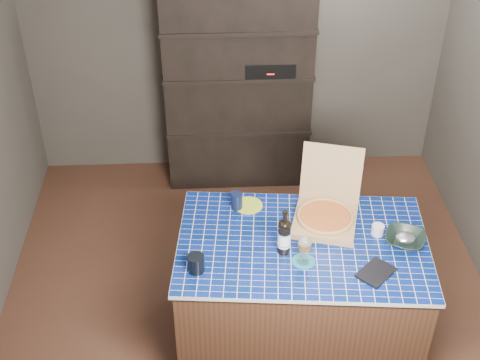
{
  "coord_description": "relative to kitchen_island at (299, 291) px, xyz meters",
  "views": [
    {
      "loc": [
        -0.23,
        -3.41,
        3.53
      ],
      "look_at": [
        -0.06,
        0.0,
        1.05
      ],
      "focal_mm": 50.0,
      "sensor_mm": 36.0,
      "label": 1
    }
  ],
  "objects": [
    {
      "name": "navy_cup",
      "position": [
        -0.39,
        0.36,
        0.48
      ],
      "size": [
        0.07,
        0.07,
        0.12
      ],
      "primitive_type": "cylinder",
      "color": "black",
      "rests_on": "kitchen_island"
    },
    {
      "name": "shelving_unit",
      "position": [
        -0.3,
        1.9,
        0.49
      ],
      "size": [
        1.2,
        0.41,
        1.8
      ],
      "color": "black",
      "rests_on": "floor"
    },
    {
      "name": "pizza_box",
      "position": [
        0.16,
        0.19,
        0.48
      ],
      "size": [
        0.5,
        0.55,
        0.42
      ],
      "rotation": [
        0.0,
        0.0,
        -0.27
      ],
      "color": "tan",
      "rests_on": "kitchen_island"
    },
    {
      "name": "room",
      "position": [
        -0.31,
        0.37,
        0.83
      ],
      "size": [
        3.5,
        3.5,
        3.5
      ],
      "color": "#533123",
      "rests_on": "ground"
    },
    {
      "name": "foil_contents",
      "position": [
        0.62,
        -0.03,
        0.46
      ],
      "size": [
        0.13,
        0.1,
        0.06
      ],
      "primitive_type": "ellipsoid",
      "color": "silver",
      "rests_on": "bowl"
    },
    {
      "name": "wine_glass",
      "position": [
        -0.02,
        -0.17,
        0.55
      ],
      "size": [
        0.08,
        0.08,
        0.18
      ],
      "color": "white",
      "rests_on": "teal_trivet"
    },
    {
      "name": "white_jar",
      "position": [
        0.47,
        0.06,
        0.45
      ],
      "size": [
        0.08,
        0.08,
        0.07
      ],
      "primitive_type": "cylinder",
      "color": "silver",
      "rests_on": "kitchen_island"
    },
    {
      "name": "bowl",
      "position": [
        0.62,
        -0.03,
        0.45
      ],
      "size": [
        0.31,
        0.31,
        0.06
      ],
      "primitive_type": "imported",
      "rotation": [
        0.0,
        0.0,
        -0.38
      ],
      "color": "black",
      "rests_on": "kitchen_island"
    },
    {
      "name": "teal_trivet",
      "position": [
        -0.02,
        -0.17,
        0.42
      ],
      "size": [
        0.14,
        0.14,
        0.01
      ],
      "primitive_type": "cylinder",
      "color": "#166574",
      "rests_on": "kitchen_island"
    },
    {
      "name": "mead_bottle",
      "position": [
        -0.13,
        -0.07,
        0.54
      ],
      "size": [
        0.08,
        0.08,
        0.31
      ],
      "color": "black",
      "rests_on": "kitchen_island"
    },
    {
      "name": "kitchen_island",
      "position": [
        0.0,
        0.0,
        0.0
      ],
      "size": [
        1.61,
        1.1,
        0.84
      ],
      "rotation": [
        0.0,
        0.0,
        -0.09
      ],
      "color": "#442B1A",
      "rests_on": "floor"
    },
    {
      "name": "green_trivet",
      "position": [
        -0.31,
        0.38,
        0.42
      ],
      "size": [
        0.19,
        0.19,
        0.01
      ],
      "primitive_type": "cylinder",
      "color": "#A7BB28",
      "rests_on": "kitchen_island"
    },
    {
      "name": "tumbler",
      "position": [
        -0.65,
        -0.21,
        0.47
      ],
      "size": [
        0.1,
        0.1,
        0.11
      ],
      "primitive_type": "cylinder",
      "color": "black",
      "rests_on": "kitchen_island"
    },
    {
      "name": "dvd_case",
      "position": [
        0.39,
        -0.29,
        0.43
      ],
      "size": [
        0.26,
        0.26,
        0.02
      ],
      "primitive_type": "cube",
      "rotation": [
        0.0,
        0.0,
        -0.8
      ],
      "color": "black",
      "rests_on": "kitchen_island"
    }
  ]
}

